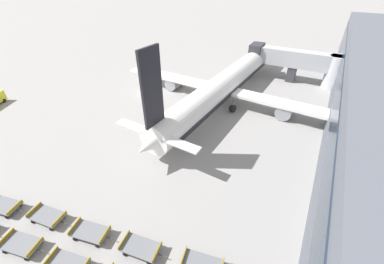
# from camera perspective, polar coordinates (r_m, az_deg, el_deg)

# --- Properties ---
(ground_plane) EXTENTS (500.00, 500.00, 0.00)m
(ground_plane) POSITION_cam_1_polar(r_m,az_deg,el_deg) (45.60, -10.77, 9.40)
(ground_plane) COLOR gray
(jet_bridge) EXTENTS (18.86, 4.14, 6.46)m
(jet_bridge) POSITION_cam_1_polar(r_m,az_deg,el_deg) (52.85, 25.40, 14.84)
(jet_bridge) COLOR #B2B5BA
(jet_bridge) RESTS_ON ground_plane
(airplane) EXTENTS (39.97, 44.75, 13.28)m
(airplane) POSITION_cam_1_polar(r_m,az_deg,el_deg) (41.31, 8.32, 11.53)
(airplane) COLOR white
(airplane) RESTS_ON ground_plane
(baggage_dolly_row_near_col_b) EXTENTS (3.87, 2.36, 0.92)m
(baggage_dolly_row_near_col_b) POSITION_cam_1_polar(r_m,az_deg,el_deg) (25.33, -36.02, -21.12)
(baggage_dolly_row_near_col_b) COLOR slate
(baggage_dolly_row_near_col_b) RESTS_ON ground_plane
(baggage_dolly_row_mid_a_col_a) EXTENTS (3.87, 2.34, 0.92)m
(baggage_dolly_row_mid_a_col_a) POSITION_cam_1_polar(r_m,az_deg,el_deg) (29.36, -38.77, -13.77)
(baggage_dolly_row_mid_a_col_a) COLOR slate
(baggage_dolly_row_mid_a_col_a) RESTS_ON ground_plane
(baggage_dolly_row_mid_a_col_b) EXTENTS (3.87, 2.16, 0.92)m
(baggage_dolly_row_mid_a_col_b) POSITION_cam_1_polar(r_m,az_deg,el_deg) (26.15, -31.65, -16.98)
(baggage_dolly_row_mid_a_col_b) COLOR slate
(baggage_dolly_row_mid_a_col_b) RESTS_ON ground_plane
(baggage_dolly_row_mid_a_col_c) EXTENTS (3.87, 2.35, 0.92)m
(baggage_dolly_row_mid_a_col_c) POSITION_cam_1_polar(r_m,az_deg,el_deg) (23.39, -23.43, -21.38)
(baggage_dolly_row_mid_a_col_c) COLOR slate
(baggage_dolly_row_mid_a_col_c) RESTS_ON ground_plane
(baggage_dolly_row_mid_a_col_d) EXTENTS (3.87, 2.18, 0.92)m
(baggage_dolly_row_mid_a_col_d) POSITION_cam_1_polar(r_m,az_deg,el_deg) (21.44, -12.33, -25.69)
(baggage_dolly_row_mid_a_col_d) COLOR slate
(baggage_dolly_row_mid_a_col_d) RESTS_ON ground_plane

